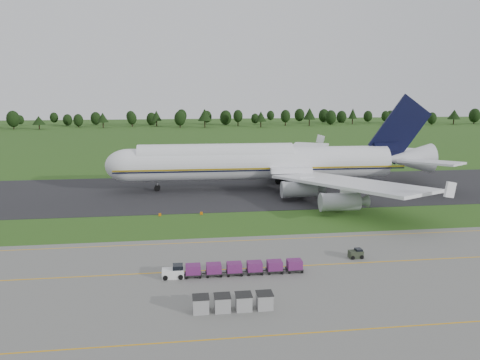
{
  "coord_description": "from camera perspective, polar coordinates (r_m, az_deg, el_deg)",
  "views": [
    {
      "loc": [
        -10.91,
        -82.46,
        24.61
      ],
      "look_at": [
        0.12,
        2.0,
        7.8
      ],
      "focal_mm": 35.0,
      "sensor_mm": 36.0,
      "label": 1
    }
  ],
  "objects": [
    {
      "name": "ground",
      "position": [
        86.74,
        0.09,
        -5.32
      ],
      "size": [
        600.0,
        600.0,
        0.0
      ],
      "primitive_type": "plane",
      "color": "#284E17",
      "rests_on": "ground"
    },
    {
      "name": "apron",
      "position": [
        55.42,
        4.88,
        -15.21
      ],
      "size": [
        300.0,
        52.0,
        0.06
      ],
      "primitive_type": "cube",
      "color": "slate",
      "rests_on": "ground"
    },
    {
      "name": "taxiway",
      "position": [
        113.68,
        -1.76,
        -1.32
      ],
      "size": [
        300.0,
        40.0,
        0.08
      ],
      "primitive_type": "cube",
      "color": "black",
      "rests_on": "ground"
    },
    {
      "name": "apron_markings",
      "position": [
        61.64,
        3.46,
        -12.32
      ],
      "size": [
        300.0,
        30.2,
        0.01
      ],
      "color": "orange",
      "rests_on": "apron"
    },
    {
      "name": "tree_line",
      "position": [
        303.06,
        -3.84,
        7.67
      ],
      "size": [
        526.41,
        23.13,
        11.82
      ],
      "color": "black",
      "rests_on": "ground"
    },
    {
      "name": "aircraft",
      "position": [
        115.44,
        3.26,
        2.18
      ],
      "size": [
        82.14,
        80.5,
        23.19
      ],
      "color": "white",
      "rests_on": "ground"
    },
    {
      "name": "baggage_train",
      "position": [
        63.49,
        -1.02,
        -10.71
      ],
      "size": [
        18.89,
        1.71,
        1.65
      ],
      "color": "white",
      "rests_on": "apron"
    },
    {
      "name": "utility_cart",
      "position": [
        71.55,
        13.92,
        -8.78
      ],
      "size": [
        2.08,
        1.41,
        1.11
      ],
      "color": "#293122",
      "rests_on": "apron"
    },
    {
      "name": "uld_row",
      "position": [
        54.19,
        -0.86,
        -14.69
      ],
      "size": [
        9.06,
        1.86,
        1.84
      ],
      "color": "#959595",
      "rests_on": "apron"
    },
    {
      "name": "edge_markers",
      "position": [
        92.71,
        -7.24,
        -4.14
      ],
      "size": [
        8.6,
        0.3,
        0.6
      ],
      "color": "orange",
      "rests_on": "ground"
    }
  ]
}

